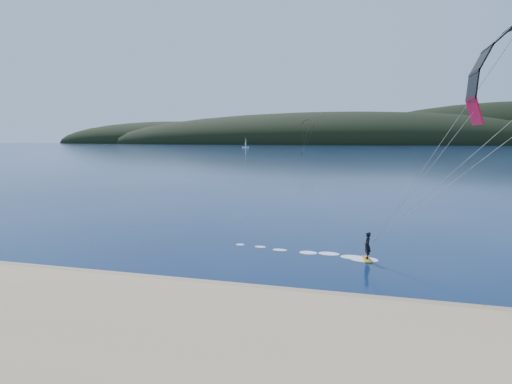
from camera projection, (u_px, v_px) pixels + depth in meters
ground at (132, 317)px, 20.08m from camera, size 1800.00×1800.00×0.00m
wet_sand at (173, 285)px, 24.39m from camera, size 220.00×2.50×0.10m
headland at (360, 144)px, 735.02m from camera, size 1200.00×310.00×140.00m
kitesurfer_far at (308, 127)px, 210.04m from camera, size 7.42×5.95×17.84m
sailboat at (246, 147)px, 424.24m from camera, size 6.90×4.53×9.99m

